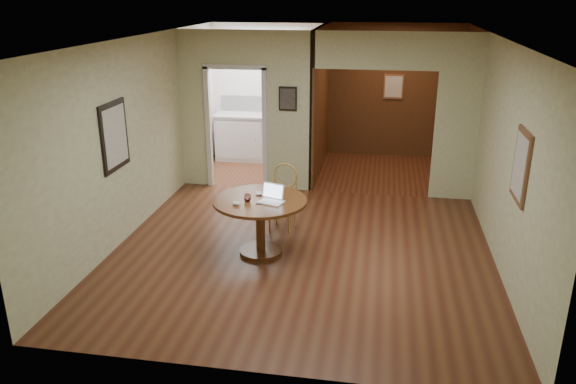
% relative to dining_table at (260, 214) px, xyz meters
% --- Properties ---
extents(floor, '(5.00, 5.00, 0.00)m').
position_rel_dining_table_xyz_m(floor, '(0.53, 0.06, -0.56)').
color(floor, '#482214').
rests_on(floor, ground).
extents(room_shell, '(5.20, 7.50, 5.00)m').
position_rel_dining_table_xyz_m(room_shell, '(0.06, 3.16, 0.72)').
color(room_shell, silver).
rests_on(room_shell, ground).
extents(dining_table, '(1.22, 1.22, 0.76)m').
position_rel_dining_table_xyz_m(dining_table, '(0.00, 0.00, 0.00)').
color(dining_table, '#5A2616').
rests_on(dining_table, ground).
extents(chair, '(0.46, 0.46, 0.96)m').
position_rel_dining_table_xyz_m(chair, '(0.15, 0.91, -0.03)').
color(chair, '#AC833D').
rests_on(chair, ground).
extents(open_laptop, '(0.35, 0.35, 0.21)m').
position_rel_dining_table_xyz_m(open_laptop, '(0.16, -0.03, 0.26)').
color(open_laptop, white).
rests_on(open_laptop, dining_table).
extents(closed_laptop, '(0.35, 0.28, 0.02)m').
position_rel_dining_table_xyz_m(closed_laptop, '(0.07, 0.18, 0.21)').
color(closed_laptop, '#AAA9AE').
rests_on(closed_laptop, dining_table).
extents(mouse, '(0.13, 0.10, 0.05)m').
position_rel_dining_table_xyz_m(mouse, '(-0.25, -0.25, 0.22)').
color(mouse, white).
rests_on(mouse, dining_table).
extents(wine_glass, '(0.10, 0.10, 0.11)m').
position_rel_dining_table_xyz_m(wine_glass, '(-0.14, -0.09, 0.25)').
color(wine_glass, white).
rests_on(wine_glass, dining_table).
extents(pen, '(0.13, 0.05, 0.01)m').
position_rel_dining_table_xyz_m(pen, '(0.04, -0.17, 0.20)').
color(pen, '#0B1852').
rests_on(pen, dining_table).
extents(kitchen_cabinet, '(2.06, 0.60, 0.94)m').
position_rel_dining_table_xyz_m(kitchen_cabinet, '(-0.82, 4.26, -0.09)').
color(kitchen_cabinet, silver).
rests_on(kitchen_cabinet, ground).
extents(grocery_bag, '(0.32, 0.30, 0.27)m').
position_rel_dining_table_xyz_m(grocery_bag, '(-0.02, 4.26, 0.51)').
color(grocery_bag, '#C6B591').
rests_on(grocery_bag, kitchen_cabinet).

